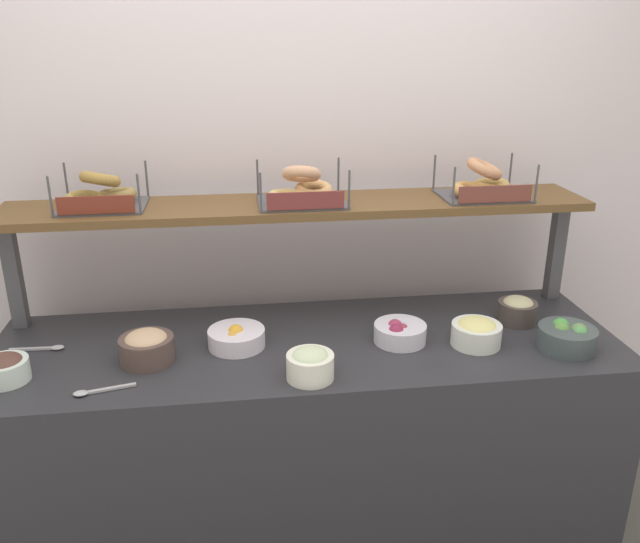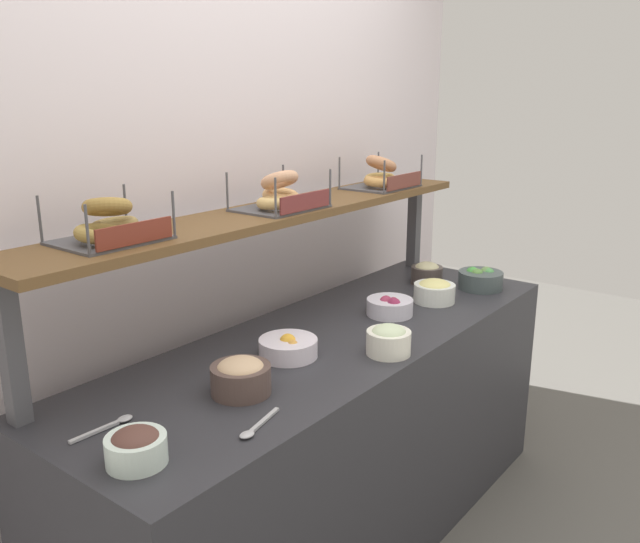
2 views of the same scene
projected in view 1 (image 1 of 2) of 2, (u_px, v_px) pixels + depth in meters
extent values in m
plane|color=#595651|center=(309.00, 535.00, 2.55)|extent=(8.00, 8.00, 0.00)
cube|color=silver|center=(292.00, 204.00, 2.64)|extent=(3.37, 0.06, 2.40)
cube|color=#2D2D33|center=(309.00, 444.00, 2.40)|extent=(2.17, 0.70, 0.85)
cube|color=#4C4C51|center=(13.00, 275.00, 2.30)|extent=(0.05, 0.05, 0.40)
cube|color=#4C4C51|center=(556.00, 250.00, 2.56)|extent=(0.05, 0.05, 0.40)
cube|color=brown|center=(299.00, 206.00, 2.36)|extent=(2.13, 0.32, 0.03)
cylinder|color=white|center=(310.00, 366.00, 2.01)|extent=(0.15, 0.15, 0.08)
ellipsoid|color=beige|center=(310.00, 357.00, 1.99)|extent=(0.12, 0.12, 0.06)
cylinder|color=brown|center=(147.00, 349.00, 2.11)|extent=(0.18, 0.18, 0.08)
ellipsoid|color=#D3AD84|center=(146.00, 340.00, 2.09)|extent=(0.14, 0.14, 0.06)
cylinder|color=#424E4F|center=(567.00, 338.00, 2.19)|extent=(0.19, 0.19, 0.08)
sphere|color=#6C9253|center=(579.00, 332.00, 2.18)|extent=(0.06, 0.06, 0.06)
sphere|color=#639948|center=(562.00, 330.00, 2.19)|extent=(0.05, 0.05, 0.05)
sphere|color=#4EA948|center=(561.00, 326.00, 2.22)|extent=(0.06, 0.06, 0.06)
sphere|color=#57A458|center=(580.00, 334.00, 2.17)|extent=(0.05, 0.05, 0.05)
cylinder|color=white|center=(476.00, 334.00, 2.22)|extent=(0.17, 0.17, 0.08)
ellipsoid|color=#EFE68C|center=(477.00, 326.00, 2.21)|extent=(0.13, 0.13, 0.05)
cylinder|color=white|center=(237.00, 338.00, 2.21)|extent=(0.19, 0.19, 0.06)
sphere|color=#EBA446|center=(232.00, 337.00, 2.17)|extent=(0.04, 0.04, 0.04)
sphere|color=gold|center=(235.00, 331.00, 2.21)|extent=(0.04, 0.04, 0.04)
sphere|color=#F4A339|center=(236.00, 333.00, 2.20)|extent=(0.05, 0.05, 0.05)
sphere|color=gold|center=(236.00, 333.00, 2.20)|extent=(0.05, 0.05, 0.05)
cylinder|color=white|center=(400.00, 333.00, 2.24)|extent=(0.18, 0.18, 0.06)
sphere|color=#9C3743|center=(403.00, 329.00, 2.23)|extent=(0.04, 0.04, 0.04)
sphere|color=#85335B|center=(394.00, 326.00, 2.25)|extent=(0.03, 0.03, 0.03)
sphere|color=#8D2B5C|center=(400.00, 329.00, 2.23)|extent=(0.04, 0.04, 0.04)
sphere|color=#A63757|center=(395.00, 326.00, 2.24)|extent=(0.05, 0.05, 0.05)
sphere|color=#922A4D|center=(396.00, 332.00, 2.20)|extent=(0.05, 0.05, 0.05)
cylinder|color=white|center=(5.00, 371.00, 1.99)|extent=(0.15, 0.15, 0.07)
ellipsoid|color=brown|center=(3.00, 362.00, 1.98)|extent=(0.11, 0.11, 0.05)
cylinder|color=#4B413C|center=(517.00, 312.00, 2.39)|extent=(0.14, 0.14, 0.08)
ellipsoid|color=beige|center=(518.00, 304.00, 2.38)|extent=(0.11, 0.11, 0.06)
cube|color=#B7B7BC|center=(112.00, 388.00, 1.95)|extent=(0.14, 0.04, 0.01)
ellipsoid|color=#B7B7BC|center=(81.00, 393.00, 1.92)|extent=(0.04, 0.03, 0.01)
cube|color=#B7B7BC|center=(30.00, 349.00, 2.19)|extent=(0.14, 0.02, 0.01)
ellipsoid|color=#B7B7BC|center=(58.00, 347.00, 2.20)|extent=(0.04, 0.03, 0.01)
cube|color=#4C4C51|center=(103.00, 206.00, 2.28)|extent=(0.30, 0.24, 0.01)
cylinder|color=#4C4C51|center=(50.00, 197.00, 2.13)|extent=(0.01, 0.01, 0.14)
cylinder|color=#4C4C51|center=(139.00, 194.00, 2.17)|extent=(0.01, 0.01, 0.14)
cylinder|color=#4C4C51|center=(66.00, 182.00, 2.35)|extent=(0.01, 0.01, 0.14)
cylinder|color=#4C4C51|center=(147.00, 180.00, 2.38)|extent=(0.01, 0.01, 0.14)
cube|color=maroon|center=(96.00, 205.00, 2.16)|extent=(0.25, 0.01, 0.06)
torus|color=#A38542|center=(85.00, 200.00, 2.24)|extent=(0.20, 0.20, 0.06)
torus|color=olive|center=(117.00, 195.00, 2.31)|extent=(0.20, 0.20, 0.05)
torus|color=#A6813E|center=(100.00, 179.00, 2.25)|extent=(0.20, 0.20, 0.08)
cube|color=#4C4C51|center=(302.00, 202.00, 2.34)|extent=(0.31, 0.24, 0.01)
cylinder|color=#4C4C51|center=(261.00, 193.00, 2.19)|extent=(0.01, 0.01, 0.14)
cylinder|color=#4C4C51|center=(349.00, 190.00, 2.22)|extent=(0.01, 0.01, 0.14)
cylinder|color=#4C4C51|center=(258.00, 178.00, 2.40)|extent=(0.01, 0.01, 0.14)
cylinder|color=#4C4C51|center=(338.00, 176.00, 2.44)|extent=(0.01, 0.01, 0.14)
cube|color=maroon|center=(306.00, 201.00, 2.21)|extent=(0.27, 0.01, 0.06)
torus|color=#DAB46C|center=(287.00, 197.00, 2.29)|extent=(0.20, 0.20, 0.05)
torus|color=#DFAA6A|center=(314.00, 190.00, 2.36)|extent=(0.15, 0.15, 0.06)
torus|color=#DFA57D|center=(302.00, 174.00, 2.30)|extent=(0.17, 0.17, 0.09)
cube|color=#4C4C51|center=(482.00, 196.00, 2.42)|extent=(0.32, 0.24, 0.01)
cylinder|color=#4C4C51|center=(454.00, 187.00, 2.27)|extent=(0.01, 0.01, 0.14)
cylinder|color=#4C4C51|center=(537.00, 184.00, 2.31)|extent=(0.01, 0.01, 0.14)
cylinder|color=#4C4C51|center=(434.00, 173.00, 2.49)|extent=(0.01, 0.01, 0.14)
cylinder|color=#4C4C51|center=(510.00, 171.00, 2.53)|extent=(0.01, 0.01, 0.14)
cube|color=brown|center=(495.00, 194.00, 2.30)|extent=(0.27, 0.01, 0.06)
torus|color=tan|center=(471.00, 190.00, 2.38)|extent=(0.19, 0.19, 0.05)
torus|color=tan|center=(491.00, 186.00, 2.45)|extent=(0.14, 0.14, 0.05)
torus|color=tan|center=(484.00, 169.00, 2.39)|extent=(0.17, 0.17, 0.09)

